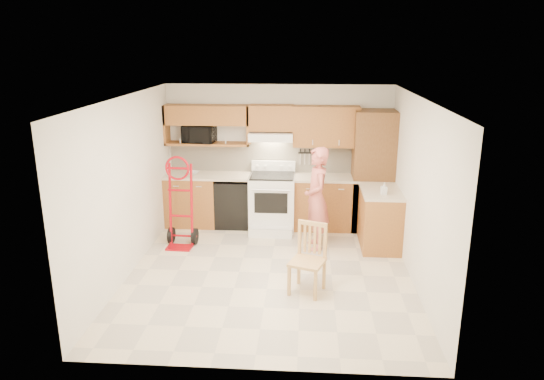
# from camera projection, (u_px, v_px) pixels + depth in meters

# --- Properties ---
(floor) EXTENTS (4.00, 4.50, 0.02)m
(floor) POSITION_uv_depth(u_px,v_px,m) (270.00, 273.00, 7.30)
(floor) COLOR beige
(floor) RESTS_ON ground
(ceiling) EXTENTS (4.00, 4.50, 0.02)m
(ceiling) POSITION_uv_depth(u_px,v_px,m) (269.00, 97.00, 6.59)
(ceiling) COLOR white
(ceiling) RESTS_ON ground
(wall_back) EXTENTS (4.00, 0.02, 2.50)m
(wall_back) POSITION_uv_depth(u_px,v_px,m) (279.00, 155.00, 9.11)
(wall_back) COLOR silver
(wall_back) RESTS_ON ground
(wall_front) EXTENTS (4.00, 0.02, 2.50)m
(wall_front) POSITION_uv_depth(u_px,v_px,m) (252.00, 257.00, 4.78)
(wall_front) COLOR silver
(wall_front) RESTS_ON ground
(wall_left) EXTENTS (0.02, 4.50, 2.50)m
(wall_left) POSITION_uv_depth(u_px,v_px,m) (126.00, 187.00, 7.08)
(wall_left) COLOR silver
(wall_left) RESTS_ON ground
(wall_right) EXTENTS (0.02, 4.50, 2.50)m
(wall_right) POSITION_uv_depth(u_px,v_px,m) (418.00, 193.00, 6.81)
(wall_right) COLOR silver
(wall_right) RESTS_ON ground
(backsplash) EXTENTS (3.92, 0.03, 0.55)m
(backsplash) POSITION_uv_depth(u_px,v_px,m) (279.00, 158.00, 9.10)
(backsplash) COLOR beige
(backsplash) RESTS_ON wall_back
(lower_cab_left) EXTENTS (0.90, 0.60, 0.90)m
(lower_cab_left) POSITION_uv_depth(u_px,v_px,m) (192.00, 200.00, 9.14)
(lower_cab_left) COLOR #9F6020
(lower_cab_left) RESTS_ON ground
(dishwasher) EXTENTS (0.60, 0.60, 0.85)m
(dishwasher) POSITION_uv_depth(u_px,v_px,m) (233.00, 203.00, 9.10)
(dishwasher) COLOR black
(dishwasher) RESTS_ON ground
(lower_cab_right) EXTENTS (1.14, 0.60, 0.90)m
(lower_cab_right) POSITION_uv_depth(u_px,v_px,m) (324.00, 203.00, 8.98)
(lower_cab_right) COLOR #9F6020
(lower_cab_right) RESTS_ON ground
(countertop_left) EXTENTS (1.50, 0.63, 0.04)m
(countertop_left) POSITION_uv_depth(u_px,v_px,m) (208.00, 175.00, 8.99)
(countertop_left) COLOR #BDAE99
(countertop_left) RESTS_ON lower_cab_left
(countertop_right) EXTENTS (1.14, 0.63, 0.04)m
(countertop_right) POSITION_uv_depth(u_px,v_px,m) (325.00, 178.00, 8.85)
(countertop_right) COLOR #BDAE99
(countertop_right) RESTS_ON lower_cab_right
(cab_return_right) EXTENTS (0.60, 1.00, 0.90)m
(cab_return_right) POSITION_uv_depth(u_px,v_px,m) (380.00, 219.00, 8.16)
(cab_return_right) COLOR #9F6020
(cab_return_right) RESTS_ON ground
(countertop_return) EXTENTS (0.63, 1.00, 0.04)m
(countertop_return) POSITION_uv_depth(u_px,v_px,m) (382.00, 191.00, 8.02)
(countertop_return) COLOR #BDAE99
(countertop_return) RESTS_ON cab_return_right
(pantry_tall) EXTENTS (0.70, 0.60, 2.10)m
(pantry_tall) POSITION_uv_depth(u_px,v_px,m) (373.00, 171.00, 8.76)
(pantry_tall) COLOR brown
(pantry_tall) RESTS_ON ground
(upper_cab_left) EXTENTS (1.50, 0.33, 0.34)m
(upper_cab_left) POSITION_uv_depth(u_px,v_px,m) (207.00, 115.00, 8.82)
(upper_cab_left) COLOR #9F6020
(upper_cab_left) RESTS_ON wall_back
(upper_shelf_mw) EXTENTS (1.50, 0.33, 0.04)m
(upper_shelf_mw) POSITION_uv_depth(u_px,v_px,m) (208.00, 144.00, 8.96)
(upper_shelf_mw) COLOR #9F6020
(upper_shelf_mw) RESTS_ON wall_back
(upper_cab_center) EXTENTS (0.76, 0.33, 0.44)m
(upper_cab_center) POSITION_uv_depth(u_px,v_px,m) (271.00, 118.00, 8.75)
(upper_cab_center) COLOR #9F6020
(upper_cab_center) RESTS_ON wall_back
(upper_cab_right) EXTENTS (1.14, 0.33, 0.70)m
(upper_cab_right) POSITION_uv_depth(u_px,v_px,m) (326.00, 126.00, 8.73)
(upper_cab_right) COLOR #9F6020
(upper_cab_right) RESTS_ON wall_back
(range_hood) EXTENTS (0.76, 0.46, 0.14)m
(range_hood) POSITION_uv_depth(u_px,v_px,m) (271.00, 136.00, 8.78)
(range_hood) COLOR white
(range_hood) RESTS_ON wall_back
(knife_strip) EXTENTS (0.40, 0.05, 0.29)m
(knife_strip) POSITION_uv_depth(u_px,v_px,m) (309.00, 156.00, 9.02)
(knife_strip) COLOR black
(knife_strip) RESTS_ON backsplash
(microwave) EXTENTS (0.59, 0.43, 0.31)m
(microwave) POSITION_uv_depth(u_px,v_px,m) (199.00, 134.00, 8.92)
(microwave) COLOR black
(microwave) RESTS_ON upper_shelf_mw
(range) EXTENTS (0.78, 1.03, 1.16)m
(range) POSITION_uv_depth(u_px,v_px,m) (272.00, 198.00, 8.85)
(range) COLOR white
(range) RESTS_ON ground
(person) EXTENTS (0.50, 0.67, 1.65)m
(person) POSITION_uv_depth(u_px,v_px,m) (317.00, 199.00, 7.98)
(person) COLOR #C55F55
(person) RESTS_ON ground
(hand_truck) EXTENTS (0.56, 0.51, 1.35)m
(hand_truck) POSITION_uv_depth(u_px,v_px,m) (179.00, 207.00, 8.07)
(hand_truck) COLOR #A80812
(hand_truck) RESTS_ON ground
(dining_chair) EXTENTS (0.55, 0.57, 0.93)m
(dining_chair) POSITION_uv_depth(u_px,v_px,m) (307.00, 260.00, 6.61)
(dining_chair) COLOR #BC7F49
(dining_chair) RESTS_ON ground
(soap_bottle) EXTENTS (0.10, 0.10, 0.19)m
(soap_bottle) POSITION_uv_depth(u_px,v_px,m) (384.00, 188.00, 7.78)
(soap_bottle) COLOR white
(soap_bottle) RESTS_ON countertop_return
(bowl) EXTENTS (0.26, 0.26, 0.05)m
(bowl) POSITION_uv_depth(u_px,v_px,m) (193.00, 173.00, 8.99)
(bowl) COLOR white
(bowl) RESTS_ON countertop_left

